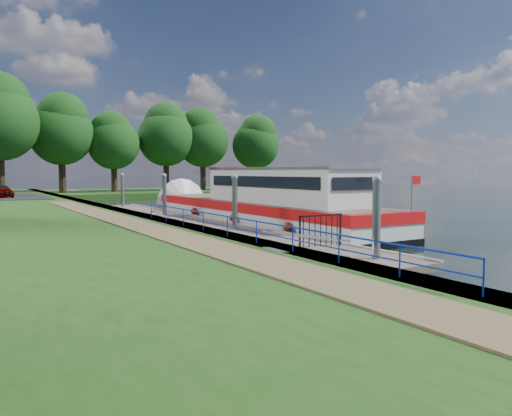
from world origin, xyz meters
TOP-DOWN VIEW (x-y plane):
  - ground at (0.00, 0.00)m, footprint 160.00×160.00m
  - bank_edge at (-2.55, 15.00)m, footprint 1.10×90.00m
  - far_bank at (12.00, 52.00)m, footprint 60.00×18.00m
  - footpath at (-4.40, 8.00)m, footprint 1.60×40.00m
  - blue_fence at (-2.75, 3.00)m, footprint 0.04×18.04m
  - pontoon at (0.00, 13.00)m, footprint 2.50×30.00m
  - mooring_piles at (0.00, 13.00)m, footprint 0.30×27.30m
  - gangway at (-1.85, 0.50)m, footprint 2.58×1.00m
  - gate_panel at (-0.00, 2.20)m, footprint 1.85×0.05m
  - barge at (3.60, 12.80)m, footprint 4.36×21.15m
  - horizon_trees at (-1.61, 48.68)m, footprint 54.38×10.03m
  - car_a at (-7.52, 36.74)m, footprint 1.79×3.37m

SIDE VIEW (x-z plane):
  - ground at x=0.00m, z-range 0.00..0.00m
  - pontoon at x=0.00m, z-range -0.10..0.46m
  - far_bank at x=12.00m, z-range 0.00..0.60m
  - bank_edge at x=-2.55m, z-range 0.00..0.78m
  - gangway at x=-1.85m, z-range 0.16..1.09m
  - footpath at x=-4.40m, z-range 0.78..0.83m
  - barge at x=3.60m, z-range -1.30..3.48m
  - gate_panel at x=0.00m, z-range 0.57..1.72m
  - mooring_piles at x=0.00m, z-range -0.50..3.05m
  - blue_fence at x=-2.75m, z-range 0.95..1.67m
  - car_a at x=-7.52m, z-range 0.83..1.93m
  - horizon_trees at x=-1.61m, z-range 1.51..14.38m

